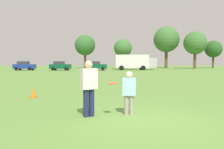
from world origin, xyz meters
The scene contains 14 objects.
ground_plane centered at (0.00, 0.00, 0.00)m, with size 190.13×190.13×0.00m, color #608C3D.
player_thrower centered at (-1.65, 0.60, 1.01)m, with size 0.58×0.49×1.79m.
player_defender centered at (-0.34, 0.84, 0.80)m, with size 0.46×0.29×1.43m.
frisbee centered at (-0.89, 0.47, 1.08)m, with size 0.27×0.27×0.08m.
traffic_cone centered at (-4.72, 4.55, 0.23)m, with size 0.32×0.32×0.48m.
parked_car_near_left centered at (-18.13, 39.78, 0.92)m, with size 4.20×2.22×1.82m.
parked_car_mid_left centered at (-10.83, 39.60, 0.92)m, with size 4.20×2.22×1.82m.
parked_car_center centered at (-3.51, 39.30, 0.92)m, with size 4.20×2.22×1.82m.
box_truck centered at (4.49, 40.95, 1.75)m, with size 8.50×3.02×3.18m.
tree_west_oak centered at (-7.23, 53.92, 6.06)m, with size 5.42×5.42×8.81m.
tree_west_maple centered at (2.74, 52.49, 5.23)m, with size 4.68×4.68×7.60m.
tree_center_elm centered at (14.53, 54.38, 7.66)m, with size 6.85×6.85×11.14m.
tree_east_birch centered at (20.84, 50.57, 6.42)m, with size 5.74×5.74×9.33m.
tree_east_oak centered at (27.67, 55.18, 5.16)m, with size 4.61×4.61×7.50m.
Camera 1 is at (-1.02, -6.58, 1.75)m, focal length 36.40 mm.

